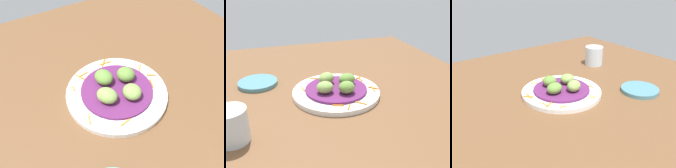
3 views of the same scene
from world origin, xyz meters
The scene contains 10 objects.
table_surface centered at (0.00, 0.00, 1.00)cm, with size 110.00×110.00×2.00cm, color brown.
main_plate centered at (1.54, 5.24, 2.71)cm, with size 25.76×25.76×1.41cm, color white.
cabbage_bed centered at (1.54, 5.24, 3.77)cm, with size 18.21×18.21×0.71cm, color #60235B.
carrot_garnish centered at (1.93, 9.10, 3.61)cm, with size 22.63×21.95×0.40cm.
guac_scoop_left centered at (5.43, 7.15, 5.84)cm, with size 4.48×4.73×3.44cm, color olive.
guac_scoop_center centered at (-0.37, 9.13, 5.84)cm, with size 4.30×5.21×3.42cm, color olive.
guac_scoop_right centered at (-2.35, 3.32, 5.89)cm, with size 5.17×4.12×3.52cm, color #84A851.
guac_scoop_back centered at (3.46, 1.34, 5.79)cm, with size 4.80×4.42×3.33cm, color #84A851.
side_plate_small centered at (-12.79, -16.66, 2.63)cm, with size 12.37×12.37×1.26cm, color teal.
water_glass centered at (15.98, -22.90, 5.89)cm, with size 7.37×7.37×7.79cm, color silver.
Camera 2 is at (67.61, -15.49, 37.26)cm, focal length 41.74 mm.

